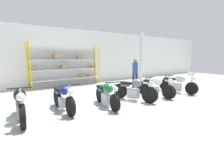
% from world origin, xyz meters
% --- Properties ---
extents(ground_plane, '(30.00, 30.00, 0.00)m').
position_xyz_m(ground_plane, '(0.00, 0.00, 0.00)').
color(ground_plane, '#B2B7B7').
extents(back_wall, '(30.00, 0.08, 3.60)m').
position_xyz_m(back_wall, '(0.00, 5.41, 1.80)').
color(back_wall, white).
rests_on(back_wall, ground_plane).
extents(shelving_rack, '(4.47, 0.63, 2.64)m').
position_xyz_m(shelving_rack, '(-0.05, 5.04, 1.33)').
color(shelving_rack, yellow).
rests_on(shelving_rack, ground_plane).
extents(support_pillar, '(0.28, 0.28, 3.60)m').
position_xyz_m(support_pillar, '(5.20, 3.79, 1.80)').
color(support_pillar, silver).
rests_on(support_pillar, ground_plane).
extents(motorcycle_black, '(0.57, 2.05, 1.08)m').
position_xyz_m(motorcycle_black, '(-3.55, 0.08, 0.48)').
color(motorcycle_black, black).
rests_on(motorcycle_black, ground_plane).
extents(motorcycle_blue, '(0.69, 2.02, 1.00)m').
position_xyz_m(motorcycle_blue, '(-2.21, 0.23, 0.46)').
color(motorcycle_blue, black).
rests_on(motorcycle_blue, ground_plane).
extents(motorcycle_green, '(0.71, 1.98, 1.02)m').
position_xyz_m(motorcycle_green, '(-0.71, -0.23, 0.47)').
color(motorcycle_green, black).
rests_on(motorcycle_green, ground_plane).
extents(motorcycle_grey, '(0.83, 2.06, 1.04)m').
position_xyz_m(motorcycle_grey, '(0.72, -0.21, 0.45)').
color(motorcycle_grey, black).
rests_on(motorcycle_grey, ground_plane).
extents(motorcycle_white, '(0.55, 2.15, 1.04)m').
position_xyz_m(motorcycle_white, '(2.10, -0.19, 0.46)').
color(motorcycle_white, black).
rests_on(motorcycle_white, ground_plane).
extents(motorcycle_silver, '(0.69, 2.09, 1.04)m').
position_xyz_m(motorcycle_silver, '(3.67, -0.33, 0.49)').
color(motorcycle_silver, black).
rests_on(motorcycle_silver, ground_plane).
extents(person_browsing, '(0.45, 0.45, 1.72)m').
position_xyz_m(person_browsing, '(2.93, 2.05, 1.01)').
color(person_browsing, '#1E2338').
rests_on(person_browsing, ground_plane).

